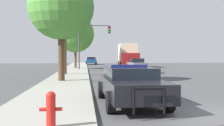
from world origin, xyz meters
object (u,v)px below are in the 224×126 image
(tree_sidewalk_near, at_px, (61,7))
(police_car, at_px, (130,84))
(fire_hydrant, at_px, (51,108))
(box_truck, at_px, (128,55))
(tree_sidewalk_far, at_px, (75,34))
(traffic_light, at_px, (92,37))
(car_background_oncoming, at_px, (137,64))
(car_background_distant, at_px, (91,60))
(tree_sidewalk_mid, at_px, (65,15))

(tree_sidewalk_near, bearing_deg, police_car, -69.16)
(fire_hydrant, xyz_separation_m, box_truck, (6.88, 33.26, 1.22))
(tree_sidewalk_far, bearing_deg, fire_hydrant, -89.09)
(traffic_light, relative_size, car_background_oncoming, 1.16)
(tree_sidewalk_far, distance_m, tree_sidewalk_near, 18.22)
(fire_hydrant, xyz_separation_m, car_background_distant, (1.91, 46.98, 0.20))
(car_background_distant, bearing_deg, fire_hydrant, -92.65)
(car_background_distant, height_order, tree_sidewalk_far, tree_sidewalk_far)
(tree_sidewalk_far, bearing_deg, box_truck, 23.00)
(tree_sidewalk_far, bearing_deg, police_car, -83.78)
(tree_sidewalk_mid, bearing_deg, car_background_oncoming, 47.00)
(tree_sidewalk_far, distance_m, tree_sidewalk_mid, 11.77)
(police_car, distance_m, tree_sidewalk_far, 26.97)
(box_truck, bearing_deg, tree_sidewalk_mid, 65.72)
(traffic_light, height_order, tree_sidewalk_mid, tree_sidewalk_mid)
(car_background_distant, xyz_separation_m, tree_sidewalk_mid, (-2.90, -28.58, 4.51))
(car_background_oncoming, height_order, tree_sidewalk_far, tree_sidewalk_far)
(tree_sidewalk_far, relative_size, tree_sidewalk_near, 0.99)
(car_background_distant, xyz_separation_m, box_truck, (4.96, -13.72, 1.03))
(police_car, relative_size, car_background_oncoming, 1.14)
(police_car, xyz_separation_m, fire_hydrant, (-2.42, -3.59, -0.17))
(police_car, relative_size, tree_sidewalk_near, 0.75)
(police_car, relative_size, fire_hydrant, 6.31)
(traffic_light, height_order, car_background_distant, traffic_light)
(tree_sidewalk_far, bearing_deg, tree_sidewalk_mid, -92.51)
(tree_sidewalk_near, bearing_deg, fire_hydrant, -86.37)
(fire_hydrant, xyz_separation_m, traffic_light, (1.54, 26.71, 3.30))
(box_truck, xyz_separation_m, tree_sidewalk_near, (-7.63, -21.33, 3.09))
(police_car, distance_m, tree_sidewalk_mid, 15.86)
(police_car, height_order, traffic_light, traffic_light)
(traffic_light, height_order, box_truck, traffic_light)
(tree_sidewalk_near, bearing_deg, box_truck, 70.31)
(police_car, height_order, tree_sidewalk_mid, tree_sidewalk_mid)
(police_car, relative_size, tree_sidewalk_far, 0.76)
(fire_hydrant, distance_m, traffic_light, 26.96)
(car_background_distant, height_order, tree_sidewalk_near, tree_sidewalk_near)
(box_truck, relative_size, tree_sidewalk_mid, 1.06)
(fire_hydrant, relative_size, traffic_light, 0.16)
(traffic_light, bearing_deg, police_car, -87.83)
(traffic_light, bearing_deg, car_background_distant, 88.94)
(tree_sidewalk_far, bearing_deg, car_background_oncoming, -23.27)
(fire_hydrant, relative_size, tree_sidewalk_mid, 0.12)
(police_car, distance_m, traffic_light, 23.35)
(tree_sidewalk_mid, bearing_deg, car_background_distant, 84.20)
(tree_sidewalk_far, height_order, tree_sidewalk_near, tree_sidewalk_near)
(car_background_oncoming, distance_m, tree_sidewalk_mid, 12.53)
(police_car, height_order, box_truck, box_truck)
(fire_hydrant, bearing_deg, car_background_distant, 87.67)
(police_car, relative_size, car_background_distant, 1.13)
(car_background_oncoming, bearing_deg, car_background_distant, -77.91)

